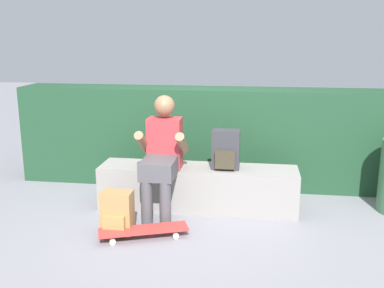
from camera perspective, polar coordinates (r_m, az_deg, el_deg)
name	(u,v)px	position (r m, az deg, el deg)	size (l,w,h in m)	color
ground_plane	(192,223)	(4.44, 0.04, -10.01)	(24.00, 24.00, 0.00)	gray
bench_main	(198,187)	(4.75, 0.75, -5.51)	(2.05, 0.45, 0.45)	gray
person_skater	(162,152)	(4.48, -3.81, -1.08)	(0.49, 0.62, 1.20)	#B73338
skateboard_near_person	(144,230)	(4.14, -6.15, -10.79)	(0.82, 0.47, 0.09)	#BC3833
backpack_on_bench	(226,150)	(4.59, 4.30, -0.78)	(0.28, 0.23, 0.40)	#333338
backpack_on_ground	(117,214)	(4.22, -9.46, -8.68)	(0.28, 0.23, 0.40)	#A37A47
hedge_row	(221,137)	(5.44, 3.73, 0.91)	(4.87, 0.52, 1.17)	#1E4229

